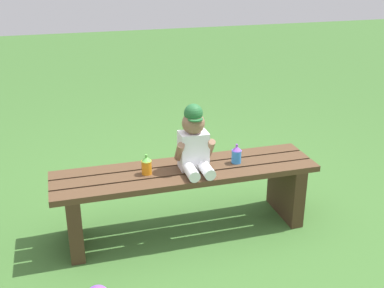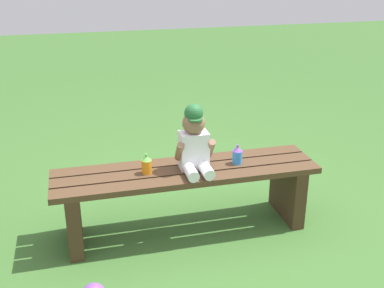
% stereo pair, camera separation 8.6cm
% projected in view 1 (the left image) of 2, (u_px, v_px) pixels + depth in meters
% --- Properties ---
extents(ground_plane, '(16.00, 16.00, 0.00)m').
position_uv_depth(ground_plane, '(186.00, 228.00, 3.05)').
color(ground_plane, '#3D6B2D').
extents(park_bench, '(1.61, 0.39, 0.42)m').
position_uv_depth(park_bench, '(186.00, 188.00, 2.94)').
color(park_bench, '#513823').
rests_on(park_bench, ground_plane).
extents(child_figure, '(0.23, 0.27, 0.40)m').
position_uv_depth(child_figure, '(194.00, 142.00, 2.82)').
color(child_figure, white).
rests_on(child_figure, park_bench).
extents(sippy_cup_left, '(0.06, 0.06, 0.12)m').
position_uv_depth(sippy_cup_left, '(146.00, 164.00, 2.81)').
color(sippy_cup_left, orange).
rests_on(sippy_cup_left, park_bench).
extents(sippy_cup_right, '(0.06, 0.06, 0.12)m').
position_uv_depth(sippy_cup_right, '(236.00, 154.00, 2.95)').
color(sippy_cup_right, '#338CE5').
rests_on(sippy_cup_right, park_bench).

